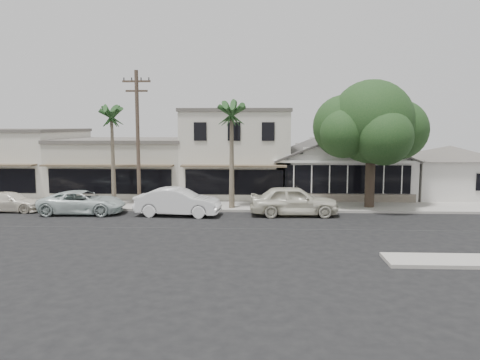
{
  "coord_description": "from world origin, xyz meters",
  "views": [
    {
      "loc": [
        -1.04,
        -24.56,
        5.52
      ],
      "look_at": [
        -2.46,
        6.0,
        1.94
      ],
      "focal_mm": 35.0,
      "sensor_mm": 36.0,
      "label": 1
    }
  ],
  "objects_px": {
    "car_1": "(178,202)",
    "car_2": "(83,202)",
    "shade_tree": "(370,124)",
    "utility_pole": "(138,137)",
    "car_0": "(294,201)",
    "car_3": "(10,202)"
  },
  "relations": [
    {
      "from": "car_1",
      "to": "car_2",
      "type": "bearing_deg",
      "value": 91.95
    },
    {
      "from": "utility_pole",
      "to": "car_3",
      "type": "height_order",
      "value": "utility_pole"
    },
    {
      "from": "car_0",
      "to": "car_2",
      "type": "xyz_separation_m",
      "value": [
        -13.22,
        -0.09,
        -0.19
      ]
    },
    {
      "from": "car_0",
      "to": "car_3",
      "type": "relative_size",
      "value": 1.27
    },
    {
      "from": "car_0",
      "to": "car_3",
      "type": "distance_m",
      "value": 18.22
    },
    {
      "from": "utility_pole",
      "to": "car_2",
      "type": "height_order",
      "value": "utility_pole"
    },
    {
      "from": "car_0",
      "to": "car_1",
      "type": "relative_size",
      "value": 1.05
    },
    {
      "from": "car_2",
      "to": "shade_tree",
      "type": "height_order",
      "value": "shade_tree"
    },
    {
      "from": "car_0",
      "to": "car_1",
      "type": "bearing_deg",
      "value": 91.34
    },
    {
      "from": "car_0",
      "to": "car_1",
      "type": "distance_m",
      "value": 7.15
    },
    {
      "from": "utility_pole",
      "to": "car_1",
      "type": "distance_m",
      "value": 5.11
    },
    {
      "from": "utility_pole",
      "to": "car_3",
      "type": "xyz_separation_m",
      "value": [
        -8.26,
        -0.73,
        -4.17
      ]
    },
    {
      "from": "car_1",
      "to": "car_3",
      "type": "height_order",
      "value": "car_1"
    },
    {
      "from": "car_0",
      "to": "car_2",
      "type": "relative_size",
      "value": 1.03
    },
    {
      "from": "utility_pole",
      "to": "car_0",
      "type": "distance_m",
      "value": 10.75
    },
    {
      "from": "car_2",
      "to": "car_3",
      "type": "xyz_separation_m",
      "value": [
        -5.0,
        0.59,
        -0.11
      ]
    },
    {
      "from": "utility_pole",
      "to": "car_0",
      "type": "relative_size",
      "value": 1.66
    },
    {
      "from": "shade_tree",
      "to": "utility_pole",
      "type": "bearing_deg",
      "value": -174.4
    },
    {
      "from": "car_1",
      "to": "car_2",
      "type": "height_order",
      "value": "car_1"
    },
    {
      "from": "car_1",
      "to": "utility_pole",
      "type": "bearing_deg",
      "value": 64.9
    },
    {
      "from": "utility_pole",
      "to": "car_1",
      "type": "xyz_separation_m",
      "value": [
        2.83,
        -1.63,
        -3.94
      ]
    },
    {
      "from": "car_1",
      "to": "car_3",
      "type": "relative_size",
      "value": 1.21
    }
  ]
}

